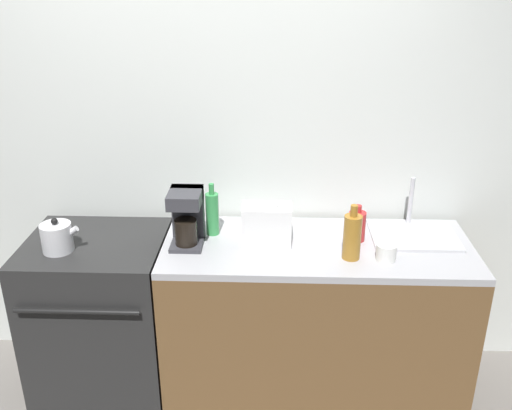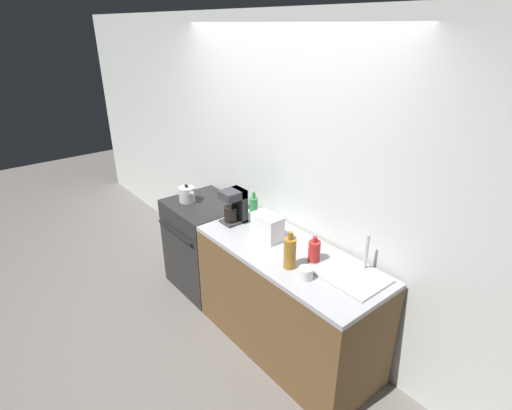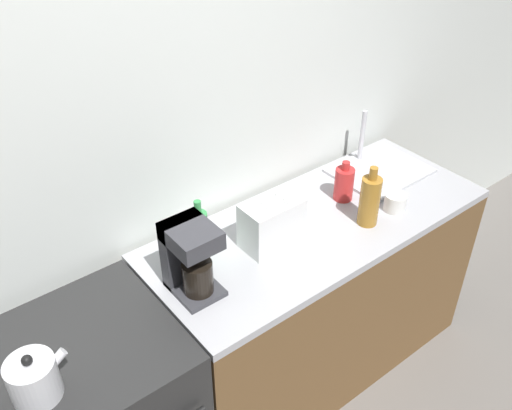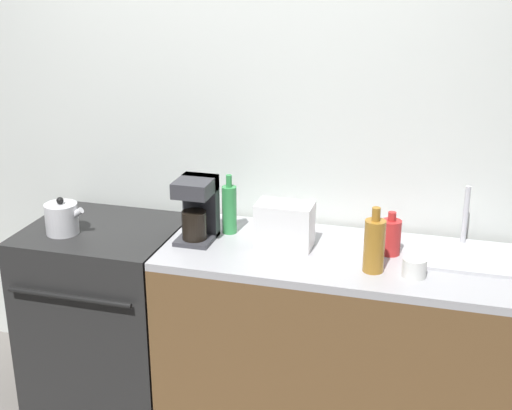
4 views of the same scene
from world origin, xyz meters
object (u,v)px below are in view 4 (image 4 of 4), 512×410
object	(u,v)px
kettle	(62,218)
bottle_red	(391,236)
cup_white	(414,268)
bottle_green	(229,209)
bottle_amber	(374,245)
toaster	(285,225)
stove	(107,311)
coffee_maker	(197,207)

from	to	relation	value
kettle	bottle_red	xyz separation A→B (m)	(1.50, 0.17, 0.01)
bottle_red	cup_white	bearing A→B (deg)	-60.19
bottle_green	bottle_amber	bearing A→B (deg)	-19.09
bottle_green	cup_white	world-z (taller)	bottle_green
toaster	cup_white	world-z (taller)	toaster
toaster	cup_white	xyz separation A→B (m)	(0.58, -0.16, -0.06)
kettle	toaster	distance (m)	1.05
bottle_green	cup_white	bearing A→B (deg)	-16.22
bottle_green	kettle	bearing A→B (deg)	-163.58
kettle	stove	bearing A→B (deg)	35.89
coffee_maker	bottle_green	bearing A→B (deg)	44.15
coffee_maker	cup_white	xyz separation A→B (m)	(0.99, -0.14, -0.12)
toaster	coffee_maker	distance (m)	0.41
bottle_red	bottle_green	size ratio (longest dim) A/B	0.69
stove	bottle_amber	world-z (taller)	bottle_amber
coffee_maker	kettle	bearing A→B (deg)	-170.29
bottle_red	cup_white	distance (m)	0.24
bottle_red	cup_white	size ratio (longest dim) A/B	1.99
toaster	coffee_maker	bearing A→B (deg)	-177.32
bottle_green	bottle_red	bearing A→B (deg)	-3.56
bottle_red	bottle_green	bearing A→B (deg)	176.44
bottle_red	bottle_amber	distance (m)	0.21
bottle_amber	bottle_green	bearing A→B (deg)	160.91
bottle_red	kettle	bearing A→B (deg)	-173.38
bottle_amber	kettle	bearing A→B (deg)	179.13
kettle	bottle_amber	bearing A→B (deg)	-0.87
kettle	bottle_amber	distance (m)	1.46
coffee_maker	bottle_amber	xyz separation A→B (m)	(0.82, -0.13, -0.04)
stove	coffee_maker	distance (m)	0.78
coffee_maker	bottle_amber	world-z (taller)	coffee_maker
kettle	cup_white	world-z (taller)	kettle
coffee_maker	toaster	bearing A→B (deg)	2.68
toaster	bottle_amber	xyz separation A→B (m)	(0.42, -0.15, 0.01)
bottle_green	toaster	bearing A→B (deg)	-18.03
coffee_maker	bottle_amber	size ratio (longest dim) A/B	1.05
bottle_amber	bottle_green	xyz separation A→B (m)	(-0.70, 0.24, 0.00)
bottle_red	coffee_maker	bearing A→B (deg)	-175.67
stove	toaster	world-z (taller)	toaster
bottle_amber	bottle_green	distance (m)	0.74
kettle	toaster	size ratio (longest dim) A/B	0.76
cup_white	bottle_green	bearing A→B (deg)	163.78
toaster	bottle_amber	distance (m)	0.44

